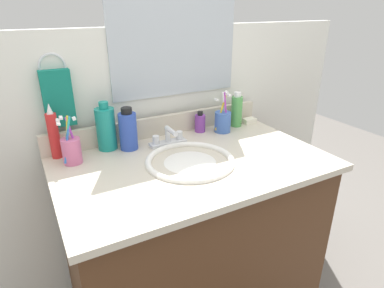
{
  "coord_description": "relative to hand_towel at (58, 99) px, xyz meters",
  "views": [
    {
      "loc": [
        -0.54,
        -0.99,
        1.38
      ],
      "look_at": [
        -0.01,
        0.0,
        0.9
      ],
      "focal_mm": 30.47,
      "sensor_mm": 36.0,
      "label": 1
    }
  ],
  "objects": [
    {
      "name": "mirror_panel",
      "position": [
        0.51,
        0.02,
        0.23
      ],
      "size": [
        0.6,
        0.01,
        0.56
      ],
      "primitive_type": "cube",
      "color": "#B2BCC6"
    },
    {
      "name": "back_wall",
      "position": [
        0.41,
        0.04,
        -0.4
      ],
      "size": [
        2.13,
        0.04,
        1.3
      ],
      "primitive_type": "cube",
      "color": "silver",
      "rests_on": "ground_plane"
    },
    {
      "name": "bottle_shampoo_blue",
      "position": [
        0.23,
        -0.1,
        -0.14
      ],
      "size": [
        0.07,
        0.07,
        0.18
      ],
      "color": "#2D4CB2",
      "rests_on": "countertop"
    },
    {
      "name": "bottle_mouthwash_teal",
      "position": [
        0.16,
        -0.06,
        -0.13
      ],
      "size": [
        0.08,
        0.08,
        0.2
      ],
      "color": "teal",
      "rests_on": "countertop"
    },
    {
      "name": "vanity_cabinet",
      "position": [
        0.41,
        -0.33,
        -0.65
      ],
      "size": [
        0.99,
        0.59,
        0.8
      ],
      "primitive_type": "cube",
      "color": "#4C2D19",
      "rests_on": "ground_plane"
    },
    {
      "name": "bottle_toner_green",
      "position": [
        0.79,
        -0.09,
        -0.14
      ],
      "size": [
        0.05,
        0.05,
        0.17
      ],
      "color": "#4C9E4C",
      "rests_on": "countertop"
    },
    {
      "name": "soap_bar",
      "position": [
        0.87,
        -0.08,
        -0.21
      ],
      "size": [
        0.06,
        0.04,
        0.02
      ],
      "primitive_type": "cube",
      "color": "white",
      "rests_on": "countertop"
    },
    {
      "name": "towel_ring",
      "position": [
        0.0,
        0.02,
        0.12
      ],
      "size": [
        0.1,
        0.01,
        0.1
      ],
      "primitive_type": "torus",
      "rotation": [
        1.57,
        0.0,
        0.0
      ],
      "color": "silver"
    },
    {
      "name": "bottle_cream_purple",
      "position": [
        0.59,
        -0.07,
        -0.18
      ],
      "size": [
        0.05,
        0.05,
        0.1
      ],
      "color": "#7A3899",
      "rests_on": "countertop"
    },
    {
      "name": "backsplash",
      "position": [
        0.41,
        -0.02,
        -0.17
      ],
      "size": [
        1.03,
        0.02,
        0.09
      ],
      "primitive_type": "cube",
      "color": "beige",
      "rests_on": "countertop"
    },
    {
      "name": "bottle_spray_red",
      "position": [
        -0.04,
        -0.05,
        -0.12
      ],
      "size": [
        0.04,
        0.04,
        0.22
      ],
      "color": "red",
      "rests_on": "countertop"
    },
    {
      "name": "cup_blue_plastic",
      "position": [
        0.68,
        -0.12,
        -0.17
      ],
      "size": [
        0.08,
        0.08,
        0.19
      ],
      "color": "#3F66B7",
      "rests_on": "countertop"
    },
    {
      "name": "cup_pink",
      "position": [
        0.0,
        -0.13,
        -0.17
      ],
      "size": [
        0.07,
        0.07,
        0.19
      ],
      "color": "#D16693",
      "rests_on": "countertop"
    },
    {
      "name": "sink_basin",
      "position": [
        0.39,
        -0.34,
        -0.25
      ],
      "size": [
        0.34,
        0.34,
        0.11
      ],
      "color": "white",
      "rests_on": "countertop"
    },
    {
      "name": "countertop",
      "position": [
        0.41,
        -0.33,
        -0.23
      ],
      "size": [
        1.03,
        0.64,
        0.03
      ],
      "primitive_type": "cube",
      "color": "beige",
      "rests_on": "vanity_cabinet"
    },
    {
      "name": "faucet",
      "position": [
        0.39,
        -0.14,
        -0.19
      ],
      "size": [
        0.16,
        0.1,
        0.08
      ],
      "color": "silver",
      "rests_on": "countertop"
    },
    {
      "name": "hand_towel",
      "position": [
        0.0,
        0.0,
        0.0
      ],
      "size": [
        0.11,
        0.04,
        0.22
      ],
      "primitive_type": "cube",
      "color": "#147260"
    }
  ]
}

